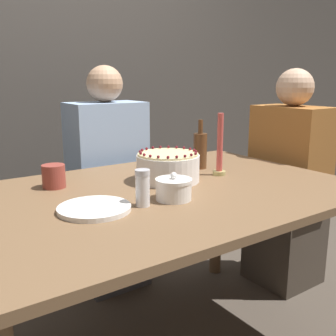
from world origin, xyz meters
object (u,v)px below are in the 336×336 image
(person_man_blue_shirt, at_px, (108,193))
(candle, at_px, (220,150))
(person_woman_floral, at_px, (287,193))
(bottle, at_px, (200,150))
(sugar_bowl, at_px, (174,189))
(sugar_shaker, at_px, (143,188))
(cake, at_px, (168,167))

(person_man_blue_shirt, bearing_deg, candle, 108.59)
(person_woman_floral, bearing_deg, bottle, 84.79)
(sugar_bowl, bearing_deg, candle, 25.28)
(bottle, bearing_deg, sugar_shaker, -147.63)
(sugar_shaker, bearing_deg, candle, 19.32)
(sugar_bowl, relative_size, candle, 0.48)
(sugar_shaker, bearing_deg, sugar_bowl, -0.70)
(sugar_bowl, distance_m, bottle, 0.51)
(person_woman_floral, bearing_deg, person_man_blue_shirt, 56.15)
(sugar_bowl, xyz_separation_m, person_woman_floral, (0.99, 0.27, -0.25))
(candle, bearing_deg, sugar_shaker, -160.68)
(sugar_bowl, height_order, person_man_blue_shirt, person_man_blue_shirt)
(person_man_blue_shirt, bearing_deg, person_woman_floral, 146.15)
(person_woman_floral, bearing_deg, cake, 93.52)
(cake, distance_m, sugar_shaker, 0.34)
(cake, bearing_deg, sugar_shaker, -139.42)
(sugar_shaker, relative_size, person_man_blue_shirt, 0.10)
(sugar_shaker, xyz_separation_m, bottle, (0.52, 0.33, 0.03))
(sugar_bowl, distance_m, sugar_shaker, 0.13)
(bottle, bearing_deg, person_man_blue_shirt, 115.06)
(person_man_blue_shirt, bearing_deg, bottle, 115.06)
(candle, bearing_deg, cake, 169.66)
(sugar_bowl, distance_m, person_woman_floral, 1.05)
(cake, xyz_separation_m, bottle, (0.26, 0.11, 0.03))
(cake, relative_size, bottle, 1.13)
(cake, xyz_separation_m, sugar_bowl, (-0.13, -0.22, -0.02))
(sugar_shaker, bearing_deg, cake, 40.58)
(cake, height_order, sugar_bowl, cake)
(person_man_blue_shirt, bearing_deg, sugar_shaker, 71.32)
(sugar_shaker, height_order, person_man_blue_shirt, person_man_blue_shirt)
(sugar_shaker, relative_size, person_woman_floral, 0.10)
(sugar_shaker, bearing_deg, person_woman_floral, 13.78)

